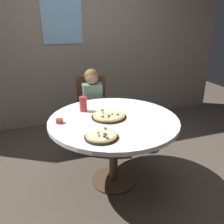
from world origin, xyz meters
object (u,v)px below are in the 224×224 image
(soda_cup, at_px, (83,104))
(sauce_bowl, at_px, (59,121))
(chair_wooden, at_px, (92,107))
(diner_child, at_px, (93,115))
(pizza_cheese, at_px, (109,116))
(pizza_veggie, at_px, (101,136))
(dining_table, at_px, (114,127))

(soda_cup, bearing_deg, sauce_bowl, -140.53)
(chair_wooden, bearing_deg, soda_cup, -111.27)
(diner_child, relative_size, pizza_cheese, 3.09)
(chair_wooden, bearing_deg, pizza_veggie, -100.69)
(chair_wooden, xyz_separation_m, pizza_cheese, (-0.05, -0.91, 0.24))
(dining_table, bearing_deg, sauce_bowl, 173.16)
(diner_child, bearing_deg, soda_cup, -115.37)
(dining_table, height_order, diner_child, diner_child)
(diner_child, distance_m, pizza_veggie, 1.18)
(chair_wooden, bearing_deg, diner_child, -99.30)
(sauce_bowl, bearing_deg, pizza_cheese, -2.43)
(chair_wooden, height_order, sauce_bowl, chair_wooden)
(pizza_cheese, distance_m, sauce_bowl, 0.49)
(dining_table, height_order, soda_cup, soda_cup)
(pizza_cheese, bearing_deg, chair_wooden, 86.68)
(diner_child, distance_m, sauce_bowl, 0.92)
(diner_child, bearing_deg, pizza_veggie, -100.92)
(chair_wooden, xyz_separation_m, diner_child, (-0.03, -0.18, -0.05))
(dining_table, bearing_deg, soda_cup, 129.00)
(diner_child, xyz_separation_m, soda_cup, (-0.23, -0.48, 0.35))
(soda_cup, bearing_deg, chair_wooden, 68.73)
(pizza_cheese, bearing_deg, dining_table, -48.92)
(pizza_veggie, distance_m, sauce_bowl, 0.51)
(diner_child, bearing_deg, sauce_bowl, -125.64)
(dining_table, distance_m, sauce_bowl, 0.54)
(diner_child, relative_size, soda_cup, 3.51)
(soda_cup, bearing_deg, dining_table, -51.00)
(chair_wooden, distance_m, diner_child, 0.19)
(chair_wooden, relative_size, sauce_bowl, 13.57)
(diner_child, bearing_deg, dining_table, -89.01)
(pizza_veggie, height_order, pizza_cheese, pizza_cheese)
(pizza_cheese, bearing_deg, pizza_veggie, -116.20)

